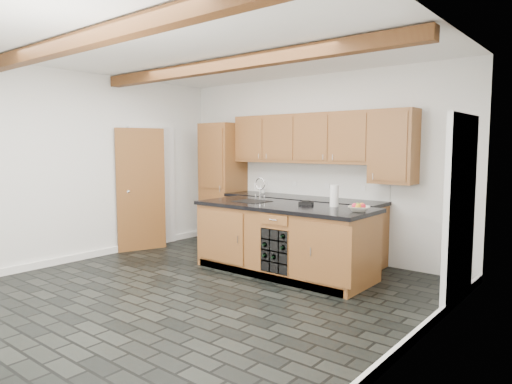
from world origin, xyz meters
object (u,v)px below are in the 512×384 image
(kitchen_scale, at_px, (306,203))
(fruit_bowl, at_px, (359,209))
(island, at_px, (283,239))
(paper_towel, at_px, (334,196))

(kitchen_scale, xyz_separation_m, fruit_bowl, (0.83, -0.13, 0.00))
(island, height_order, paper_towel, paper_towel)
(fruit_bowl, xyz_separation_m, paper_towel, (-0.44, 0.19, 0.11))
(island, distance_m, kitchen_scale, 0.58)
(kitchen_scale, distance_m, paper_towel, 0.41)
(fruit_bowl, relative_size, paper_towel, 0.92)
(fruit_bowl, distance_m, paper_towel, 0.49)
(island, xyz_separation_m, kitchen_scale, (0.25, 0.17, 0.49))
(fruit_bowl, bearing_deg, island, -177.86)
(kitchen_scale, relative_size, fruit_bowl, 0.79)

